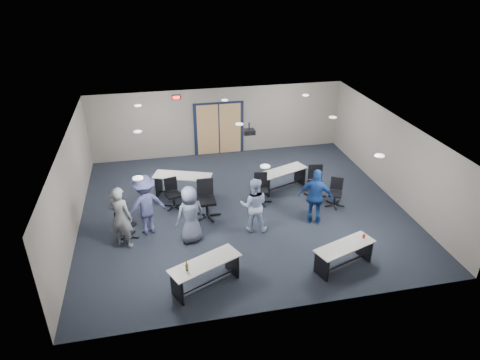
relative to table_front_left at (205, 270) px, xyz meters
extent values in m
plane|color=black|center=(1.66, 3.37, -0.50)|extent=(10.00, 10.00, 0.00)
cube|color=gray|center=(1.66, 7.87, 0.85)|extent=(10.00, 0.04, 2.70)
cube|color=gray|center=(1.66, -1.13, 0.85)|extent=(10.00, 0.04, 2.70)
cube|color=gray|center=(-3.34, 3.37, 0.85)|extent=(0.04, 9.00, 2.70)
cube|color=gray|center=(6.66, 3.37, 0.85)|extent=(0.04, 9.00, 2.70)
cube|color=white|center=(1.66, 3.37, 2.20)|extent=(10.00, 9.00, 0.04)
cube|color=#101932|center=(1.66, 7.84, 0.55)|extent=(2.00, 0.06, 2.20)
cube|color=tan|center=(1.21, 7.82, 0.55)|extent=(0.85, 0.04, 2.05)
cube|color=tan|center=(2.11, 7.82, 0.55)|extent=(0.85, 0.04, 2.05)
cube|color=black|center=(0.06, 7.82, 1.95)|extent=(0.32, 0.05, 0.18)
cube|color=#FF0C0C|center=(0.06, 7.79, 1.95)|extent=(0.26, 0.02, 0.12)
cylinder|color=black|center=(1.96, 3.87, 2.08)|extent=(0.04, 0.04, 0.24)
cube|color=black|center=(1.96, 3.87, 1.90)|extent=(0.35, 0.30, 0.14)
cylinder|color=black|center=(1.96, 3.72, 1.90)|extent=(0.08, 0.03, 0.08)
cube|color=#AEABA5|center=(0.01, 0.00, 0.21)|extent=(1.85, 1.28, 0.03)
cube|color=black|center=(-0.70, -0.33, -0.15)|extent=(0.27, 0.51, 0.69)
cube|color=black|center=(0.72, 0.33, -0.15)|extent=(0.27, 0.51, 0.69)
cube|color=black|center=(0.01, 0.00, -0.40)|extent=(1.44, 0.71, 0.04)
cube|color=#AEABA5|center=(3.57, -0.01, 0.16)|extent=(1.75, 1.06, 0.03)
cube|color=black|center=(2.87, -0.25, -0.17)|extent=(0.21, 0.49, 0.64)
cube|color=black|center=(4.26, 0.23, -0.17)|extent=(0.21, 0.49, 0.64)
cube|color=black|center=(3.57, -0.01, -0.40)|extent=(1.41, 0.53, 0.04)
cylinder|color=#B73518|center=(4.18, 0.20, 0.23)|extent=(0.07, 0.07, 0.11)
cube|color=#AEABA5|center=(-0.11, 4.59, 0.26)|extent=(2.00, 1.24, 0.03)
cube|color=black|center=(-0.90, 4.88, -0.13)|extent=(0.25, 0.56, 0.74)
cube|color=black|center=(0.68, 4.30, -0.13)|extent=(0.25, 0.56, 0.74)
cube|color=black|center=(-0.11, 4.59, -0.39)|extent=(1.60, 0.62, 0.04)
cube|color=#AEABA5|center=(3.29, 4.40, 0.19)|extent=(1.81, 1.15, 0.03)
cube|color=black|center=(2.58, 4.13, -0.16)|extent=(0.23, 0.51, 0.67)
cube|color=black|center=(4.01, 4.67, -0.16)|extent=(0.23, 0.51, 0.67)
cube|color=black|center=(3.29, 4.40, -0.40)|extent=(1.45, 0.59, 0.04)
imported|color=gray|center=(-1.98, 2.12, 0.42)|extent=(0.80, 0.70, 1.83)
imported|color=slate|center=(-0.12, 1.99, 0.35)|extent=(0.96, 0.78, 1.69)
imported|color=#B7C7F2|center=(1.72, 2.15, 0.34)|extent=(0.94, 0.81, 1.66)
imported|color=navy|center=(3.59, 2.14, 0.38)|extent=(1.11, 0.88, 1.76)
imported|color=#404474|center=(-1.32, 2.65, 0.42)|extent=(1.35, 1.06, 1.83)
camera|label=1|loc=(-0.86, -8.06, 6.62)|focal=32.00mm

